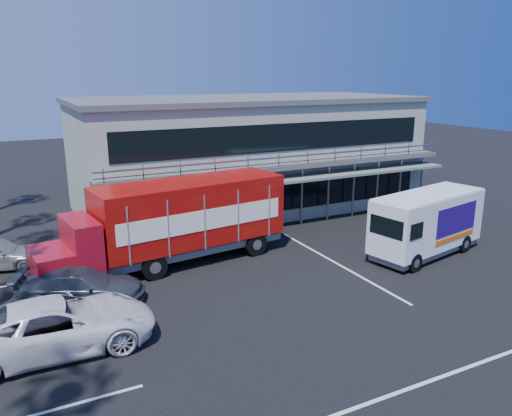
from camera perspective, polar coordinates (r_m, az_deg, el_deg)
name	(u,v)px	position (r m, az deg, el deg)	size (l,w,h in m)	color
ground	(340,296)	(20.95, 9.57, -9.86)	(120.00, 120.00, 0.00)	black
building	(247,152)	(33.80, -1.06, 6.39)	(22.40, 12.00, 7.30)	gray
red_truck	(175,220)	(23.61, -9.20, -1.35)	(11.90, 4.19, 3.92)	maroon
white_van	(427,223)	(25.92, 18.94, -1.62)	(6.78, 3.47, 3.16)	white
parked_car_b	(17,333)	(18.26, -25.64, -12.80)	(1.43, 4.10, 1.35)	black
parked_car_c	(58,325)	(17.83, -21.67, -12.35)	(2.86, 6.21, 1.72)	white
parked_car_d	(81,287)	(20.88, -19.38, -8.50)	(1.98, 4.88, 1.42)	#333944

